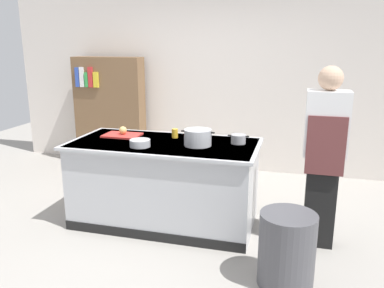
% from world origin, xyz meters
% --- Properties ---
extents(ground_plane, '(10.00, 10.00, 0.00)m').
position_xyz_m(ground_plane, '(0.00, 0.00, 0.00)').
color(ground_plane, '#9E9991').
extents(back_wall, '(6.40, 0.12, 3.00)m').
position_xyz_m(back_wall, '(0.00, 2.10, 1.50)').
color(back_wall, silver).
rests_on(back_wall, ground_plane).
extents(counter_island, '(1.98, 0.98, 0.90)m').
position_xyz_m(counter_island, '(0.00, -0.00, 0.47)').
color(counter_island, '#B7BABF').
rests_on(counter_island, ground_plane).
extents(cutting_board, '(0.40, 0.28, 0.02)m').
position_xyz_m(cutting_board, '(-0.55, 0.15, 0.91)').
color(cutting_board, red).
rests_on(cutting_board, counter_island).
extents(onion, '(0.09, 0.09, 0.09)m').
position_xyz_m(onion, '(-0.54, 0.16, 0.96)').
color(onion, tan).
rests_on(onion, cutting_board).
extents(stock_pot, '(0.34, 0.28, 0.17)m').
position_xyz_m(stock_pot, '(0.37, -0.02, 0.98)').
color(stock_pot, '#B7BABF').
rests_on(stock_pot, counter_island).
extents(sauce_pan, '(0.22, 0.15, 0.09)m').
position_xyz_m(sauce_pan, '(0.76, 0.16, 0.95)').
color(sauce_pan, '#99999E').
rests_on(sauce_pan, counter_island).
extents(mixing_bowl, '(0.21, 0.21, 0.07)m').
position_xyz_m(mixing_bowl, '(-0.18, -0.22, 0.94)').
color(mixing_bowl, '#B7BABF').
rests_on(mixing_bowl, counter_island).
extents(juice_cup, '(0.07, 0.07, 0.10)m').
position_xyz_m(juice_cup, '(0.05, 0.23, 0.95)').
color(juice_cup, yellow).
rests_on(juice_cup, counter_island).
extents(trash_bin, '(0.45, 0.45, 0.61)m').
position_xyz_m(trash_bin, '(1.32, -0.83, 0.31)').
color(trash_bin, '#4C4C51').
rests_on(trash_bin, ground_plane).
extents(person_chef, '(0.38, 0.25, 1.72)m').
position_xyz_m(person_chef, '(1.59, -0.07, 0.91)').
color(person_chef, black).
rests_on(person_chef, ground_plane).
extents(bookshelf, '(1.10, 0.31, 1.70)m').
position_xyz_m(bookshelf, '(-1.53, 1.80, 0.85)').
color(bookshelf, brown).
rests_on(bookshelf, ground_plane).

